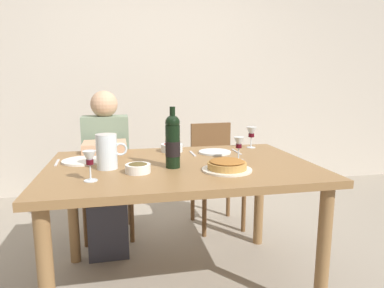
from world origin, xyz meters
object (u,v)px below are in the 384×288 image
Objects in this scene: water_pitcher at (107,153)px; salad_bowl at (172,147)px; dinner_plate_left_setting at (215,152)px; chair_right at (214,168)px; wine_bottle at (173,141)px; baked_tart at (227,166)px; dining_table at (181,179)px; chair_left at (108,173)px; olive_bowl at (138,167)px; wine_glass_right_diner at (239,144)px; diner_left at (106,165)px; wine_glass_left_diner at (251,133)px; wine_glass_centre at (90,160)px; dinner_plate_right_setting at (83,161)px.

water_pitcher reaches higher than salad_bowl.
dinner_plate_left_setting is 0.25× the size of chair_right.
dinner_plate_left_setting is (0.33, 0.33, -0.14)m from wine_bottle.
baked_tart is 0.30× the size of chair_right.
chair_left is (-0.45, 0.88, -0.17)m from dining_table.
dining_table is 0.44m from water_pitcher.
water_pitcher is 1.29× the size of salad_bowl.
salad_bowl is 0.56m from olive_bowl.
wine_glass_right_diner is at bearing 2.94° from dining_table.
chair_right reaches higher than baked_tart.
diner_left reaches higher than water_pitcher.
chair_right is (0.69, 1.02, -0.29)m from olive_bowl.
chair_left is (-0.45, 0.52, -0.30)m from salad_bowl.
chair_right is at bearing 55.73° from olive_bowl.
wine_glass_right_diner is at bearing 79.85° from chair_right.
baked_tart is at bearing 126.99° from diner_left.
wine_bottle reaches higher than dinner_plate_left_setting.
salad_bowl is at bearing 63.58° from olive_bowl.
water_pitcher is at bearing 91.67° from chair_left.
water_pitcher is at bearing 171.93° from wine_bottle.
baked_tart is (0.27, -0.13, -0.12)m from wine_bottle.
olive_bowl is at bearing -142.71° from dinner_plate_left_setting.
chair_right is at bearing -166.71° from diner_left.
wine_glass_left_diner is at bearing 58.46° from wine_glass_right_diner.
wine_glass_right_diner is 0.12× the size of diner_left.
dining_table is at bearing -146.59° from wine_glass_left_diner.
dinner_plate_left_setting is (0.52, 0.40, -0.02)m from olive_bowl.
wine_glass_centre is 0.13× the size of diner_left.
olive_bowl is at bearing 102.96° from diner_left.
water_pitcher is 0.88× the size of dinner_plate_left_setting.
wine_glass_right_diner is at bearing 57.08° from baked_tart.
wine_glass_centre is at bearing -106.98° from water_pitcher.
wine_glass_right_diner is at bearing 140.84° from diner_left.
wine_glass_centre is (-0.48, -0.61, 0.07)m from salad_bowl.
wine_bottle reaches higher than wine_glass_left_diner.
dinner_plate_left_setting is (0.27, 0.25, 0.10)m from dining_table.
diner_left reaches higher than chair_left.
water_pitcher is 0.24m from wine_glass_centre.
wine_glass_right_diner is 0.16× the size of chair_right.
chair_right is (0.44, 0.51, -0.30)m from salad_bowl.
dining_table is 0.72m from wine_glass_left_diner.
wine_glass_left_diner is (0.83, 0.52, 0.08)m from olive_bowl.
salad_bowl is 0.50m from wine_glass_right_diner.
dinner_plate_right_setting is at bearing -160.83° from salad_bowl.
baked_tart is at bearing -6.65° from olive_bowl.
water_pitcher is at bearing -157.83° from dinner_plate_left_setting.
chair_right is at bearing 74.56° from dinner_plate_left_setting.
wine_bottle is 2.28× the size of salad_bowl.
diner_left is 0.93m from chair_right.
dinner_plate_left_setting is 0.83m from dinner_plate_right_setting.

